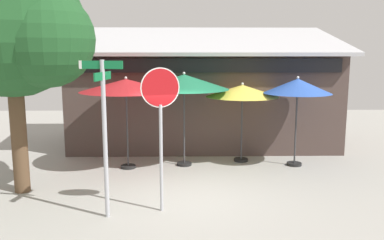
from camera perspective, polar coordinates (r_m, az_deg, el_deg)
ground_plane at (r=9.95m, az=-1.10°, el=-10.58°), size 28.00×28.00×0.10m
cafe_building at (r=15.01m, az=1.56°, el=3.36°), size 9.63×4.77×4.36m
street_sign_post at (r=8.29m, az=-12.24°, el=-0.55°), size 0.89×0.83×3.23m
stop_sign at (r=8.41m, az=-4.45°, el=1.24°), size 0.79×0.27×3.07m
patio_umbrella_crimson_left at (r=11.72m, az=-9.26°, el=4.76°), size 2.65×2.65×2.68m
patio_umbrella_forest_green_center at (r=11.86m, az=-1.12°, el=5.32°), size 2.65×2.65×2.80m
patio_umbrella_mustard_right at (r=12.44m, az=7.09°, el=4.00°), size 2.23×2.23×2.46m
patio_umbrella_royal_blue_far_right at (r=12.25m, az=14.62°, el=4.53°), size 1.98×1.98×2.68m
shade_tree at (r=10.24m, az=-23.26°, el=11.72°), size 3.67×3.34×5.66m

